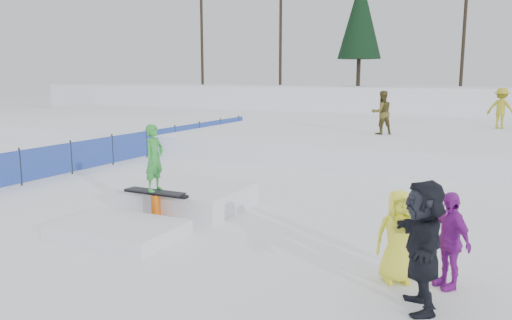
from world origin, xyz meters
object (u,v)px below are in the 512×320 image
at_px(walker_ygreen, 501,108).
at_px(jib_rail_feature, 172,202).
at_px(walker_olive, 382,113).
at_px(spectator_dark, 423,246).
at_px(spectator_purple, 449,240).
at_px(safety_fence, 147,143).
at_px(spectator_yellow, 398,236).

height_order(walker_ygreen, jib_rail_feature, walker_ygreen).
relative_size(walker_olive, spectator_dark, 0.98).
bearing_deg(jib_rail_feature, spectator_purple, -13.26).
xyz_separation_m(walker_ygreen, spectator_purple, (-0.54, -17.26, -0.98)).
relative_size(spectator_purple, spectator_dark, 0.82).
bearing_deg(spectator_dark, walker_ygreen, 159.97).
bearing_deg(spectator_dark, spectator_purple, 147.28).
bearing_deg(walker_ygreen, safety_fence, 48.05).
bearing_deg(walker_ygreen, jib_rail_feature, 77.93).
bearing_deg(walker_ygreen, spectator_purple, 98.52).
bearing_deg(walker_ygreen, walker_olive, 57.16).
xyz_separation_m(safety_fence, walker_olive, (7.97, 4.91, 1.12)).
relative_size(safety_fence, walker_olive, 9.16).
bearing_deg(spectator_dark, safety_fence, -144.65).
distance_m(spectator_yellow, jib_rail_feature, 5.51).
bearing_deg(jib_rail_feature, spectator_dark, -22.09).
bearing_deg(safety_fence, walker_olive, 31.64).
xyz_separation_m(walker_olive, spectator_purple, (3.75, -12.67, -0.94)).
bearing_deg(safety_fence, spectator_yellow, -35.57).
xyz_separation_m(spectator_yellow, jib_rail_feature, (-5.27, 1.52, -0.41)).
bearing_deg(safety_fence, spectator_purple, -33.51).
height_order(spectator_purple, jib_rail_feature, jib_rail_feature).
distance_m(walker_olive, jib_rail_feature, 11.56).
relative_size(safety_fence, spectator_dark, 8.95).
distance_m(spectator_purple, spectator_dark, 0.96).
relative_size(walker_ygreen, spectator_purple, 1.24).
height_order(safety_fence, walker_olive, walker_olive).
bearing_deg(walker_olive, spectator_yellow, 66.57).
height_order(spectator_purple, spectator_dark, spectator_dark).
xyz_separation_m(walker_olive, jib_rail_feature, (-2.23, -11.26, -1.37)).
relative_size(walker_ygreen, jib_rail_feature, 0.41).
xyz_separation_m(spectator_purple, spectator_yellow, (-0.71, -0.11, -0.01)).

